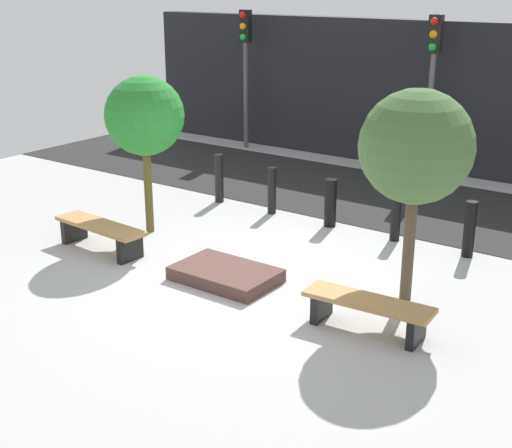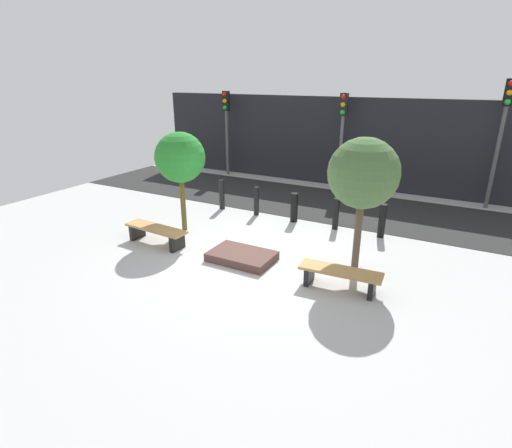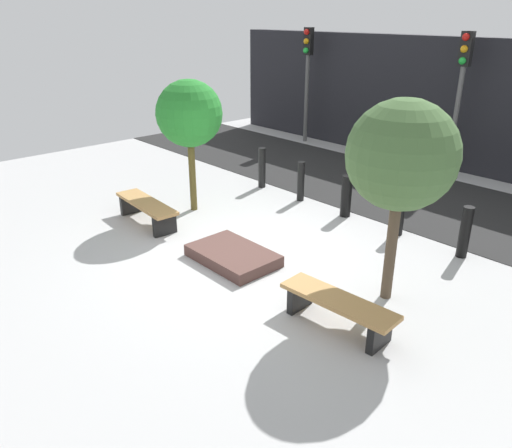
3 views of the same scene
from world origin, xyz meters
TOP-DOWN VIEW (x-y plane):
  - ground_plane at (0.00, 0.00)m, footprint 18.00×18.00m
  - road_strip at (0.00, 4.83)m, footprint 18.00×3.61m
  - building_facade at (0.00, 7.66)m, footprint 16.20×0.50m
  - bench_left at (-2.38, -0.41)m, footprint 1.78×0.57m
  - bench_right at (2.38, -0.41)m, footprint 1.65×0.56m
  - planter_bed at (0.00, -0.21)m, footprint 1.47×0.95m
  - tree_behind_left_bench at (-2.38, 0.71)m, footprint 1.32×1.32m
  - tree_behind_right_bench at (2.38, 0.71)m, footprint 1.48×1.48m
  - bollard_far_left at (-2.49, 2.77)m, footprint 0.17×0.17m
  - bollard_left at (-1.25, 2.77)m, footprint 0.16×0.16m
  - bollard_center at (0.00, 2.77)m, footprint 0.21×0.21m
  - bollard_right at (1.25, 2.77)m, footprint 0.17×0.17m
  - bollard_far_right at (2.49, 2.77)m, footprint 0.18×0.18m
  - traffic_light_west at (-4.92, 6.92)m, footprint 0.28×0.27m
  - traffic_light_mid_west at (0.00, 6.92)m, footprint 0.28×0.27m
  - traffic_light_mid_east at (4.92, 6.92)m, footprint 0.28×0.27m

SIDE VIEW (x-z plane):
  - ground_plane at x=0.00m, z-range 0.00..0.00m
  - road_strip at x=0.00m, z-range 0.00..0.01m
  - planter_bed at x=0.00m, z-range 0.00..0.19m
  - bench_right at x=2.38m, z-range 0.09..0.51m
  - bench_left at x=-2.38m, z-range 0.10..0.55m
  - bollard_center at x=0.00m, z-range 0.00..0.85m
  - bollard_left at x=-1.25m, z-range 0.00..0.88m
  - bollard_right at x=1.25m, z-range 0.00..0.88m
  - bollard_far_right at x=2.49m, z-range 0.00..0.90m
  - bollard_far_left at x=-2.49m, z-range 0.00..0.95m
  - building_facade at x=0.00m, z-range 0.00..3.30m
  - tree_behind_left_bench at x=-2.38m, z-range 0.66..3.33m
  - tree_behind_right_bench at x=2.38m, z-range 0.68..3.54m
  - traffic_light_west at x=-4.92m, z-range 0.67..4.10m
  - traffic_light_mid_west at x=0.00m, z-range 0.67..4.11m
  - traffic_light_mid_east at x=4.92m, z-range 0.74..4.67m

